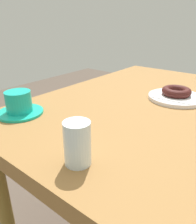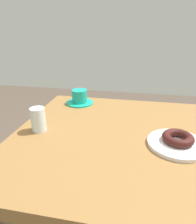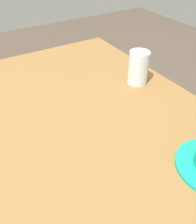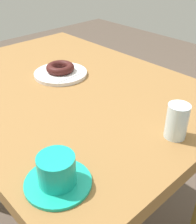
{
  "view_description": "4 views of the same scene",
  "coord_description": "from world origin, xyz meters",
  "px_view_note": "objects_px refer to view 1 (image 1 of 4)",
  "views": [
    {
      "loc": [
        -0.77,
        -0.33,
        1.07
      ],
      "look_at": [
        -0.27,
        0.07,
        0.8
      ],
      "focal_mm": 35.54,
      "sensor_mm": 36.0,
      "label": 1
    },
    {
      "loc": [
        -0.08,
        -0.72,
        1.17
      ],
      "look_at": [
        -0.24,
        0.1,
        0.81
      ],
      "focal_mm": 32.19,
      "sensor_mm": 36.0,
      "label": 2
    },
    {
      "loc": [
        -0.03,
        0.46,
        1.16
      ],
      "look_at": [
        -0.26,
        0.08,
        0.81
      ],
      "focal_mm": 38.86,
      "sensor_mm": 36.0,
      "label": 3
    },
    {
      "loc": [
        -0.78,
        0.55,
        1.24
      ],
      "look_at": [
        -0.26,
        0.06,
        0.79
      ],
      "focal_mm": 44.3,
      "sensor_mm": 36.0,
      "label": 4
    }
  ],
  "objects_px": {
    "water_glass": "(77,143)",
    "coffee_cup": "(19,104)",
    "donut_chocolate_ring": "(176,91)",
    "plate_chocolate_ring": "(176,97)"
  },
  "relations": [
    {
      "from": "coffee_cup",
      "to": "donut_chocolate_ring",
      "type": "bearing_deg",
      "value": -37.13
    },
    {
      "from": "donut_chocolate_ring",
      "to": "coffee_cup",
      "type": "xyz_separation_m",
      "value": [
        -0.47,
        0.36,
        0.0
      ]
    },
    {
      "from": "donut_chocolate_ring",
      "to": "water_glass",
      "type": "xyz_separation_m",
      "value": [
        -0.55,
        0.01,
        0.02
      ]
    },
    {
      "from": "donut_chocolate_ring",
      "to": "water_glass",
      "type": "bearing_deg",
      "value": 178.71
    },
    {
      "from": "plate_chocolate_ring",
      "to": "donut_chocolate_ring",
      "type": "distance_m",
      "value": 0.03
    },
    {
      "from": "donut_chocolate_ring",
      "to": "water_glass",
      "type": "relative_size",
      "value": 1.12
    },
    {
      "from": "plate_chocolate_ring",
      "to": "donut_chocolate_ring",
      "type": "relative_size",
      "value": 1.88
    },
    {
      "from": "plate_chocolate_ring",
      "to": "water_glass",
      "type": "relative_size",
      "value": 2.11
    },
    {
      "from": "donut_chocolate_ring",
      "to": "coffee_cup",
      "type": "height_order",
      "value": "coffee_cup"
    },
    {
      "from": "water_glass",
      "to": "coffee_cup",
      "type": "xyz_separation_m",
      "value": [
        0.08,
        0.35,
        -0.02
      ]
    }
  ]
}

